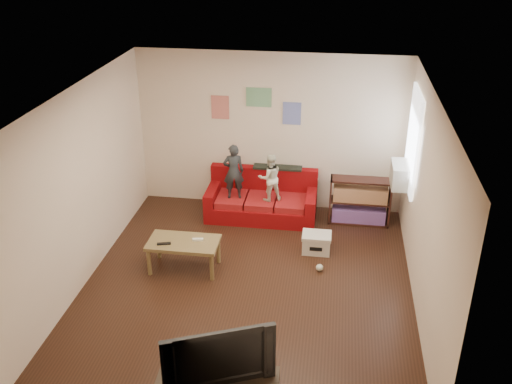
# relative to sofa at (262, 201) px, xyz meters

# --- Properties ---
(room_shell) EXTENTS (4.52, 5.02, 2.72)m
(room_shell) POSITION_rel_sofa_xyz_m (0.08, -2.06, 1.08)
(room_shell) COLOR #351D12
(room_shell) RESTS_ON ground
(sofa) EXTENTS (1.83, 0.84, 0.81)m
(sofa) POSITION_rel_sofa_xyz_m (0.00, 0.00, 0.00)
(sofa) COLOR maroon
(sofa) RESTS_ON ground
(child_a) EXTENTS (0.39, 0.30, 0.94)m
(child_a) POSITION_rel_sofa_xyz_m (-0.45, -0.16, 0.59)
(child_a) COLOR #262A2D
(child_a) RESTS_ON sofa
(child_b) EXTENTS (0.48, 0.43, 0.81)m
(child_b) POSITION_rel_sofa_xyz_m (0.15, -0.16, 0.52)
(child_b) COLOR silver
(child_b) RESTS_ON sofa
(coffee_table) EXTENTS (1.01, 0.55, 0.45)m
(coffee_table) POSITION_rel_sofa_xyz_m (-0.89, -1.79, 0.12)
(coffee_table) COLOR olive
(coffee_table) RESTS_ON ground
(remote) EXTENTS (0.20, 0.10, 0.02)m
(remote) POSITION_rel_sofa_xyz_m (-1.14, -1.91, 0.19)
(remote) COLOR black
(remote) RESTS_ON coffee_table
(game_controller) EXTENTS (0.16, 0.07, 0.03)m
(game_controller) POSITION_rel_sofa_xyz_m (-0.69, -1.74, 0.20)
(game_controller) COLOR white
(game_controller) RESTS_ON coffee_table
(bookshelf) EXTENTS (0.99, 0.30, 0.79)m
(bookshelf) POSITION_rel_sofa_xyz_m (1.63, -0.03, 0.08)
(bookshelf) COLOR black
(bookshelf) RESTS_ON ground
(window) EXTENTS (0.04, 1.08, 1.48)m
(window) POSITION_rel_sofa_xyz_m (2.30, -0.41, 1.37)
(window) COLOR white
(window) RESTS_ON room_shell
(ac_unit) EXTENTS (0.28, 0.55, 0.35)m
(ac_unit) POSITION_rel_sofa_xyz_m (2.18, -0.41, 0.81)
(ac_unit) COLOR #B7B2A3
(ac_unit) RESTS_ON window
(artwork_left) EXTENTS (0.30, 0.01, 0.40)m
(artwork_left) POSITION_rel_sofa_xyz_m (-0.77, 0.42, 1.48)
(artwork_left) COLOR #D87266
(artwork_left) RESTS_ON room_shell
(artwork_center) EXTENTS (0.42, 0.01, 0.32)m
(artwork_center) POSITION_rel_sofa_xyz_m (-0.12, 0.42, 1.68)
(artwork_center) COLOR #72B27F
(artwork_center) RESTS_ON room_shell
(artwork_right) EXTENTS (0.30, 0.01, 0.38)m
(artwork_right) POSITION_rel_sofa_xyz_m (0.43, 0.42, 1.43)
(artwork_right) COLOR #727FCC
(artwork_right) RESTS_ON room_shell
(file_box) EXTENTS (0.44, 0.33, 0.30)m
(file_box) POSITION_rel_sofa_xyz_m (0.98, -1.05, -0.12)
(file_box) COLOR white
(file_box) RESTS_ON ground
(television) EXTENTS (1.09, 0.57, 0.65)m
(television) POSITION_rel_sofa_xyz_m (0.14, -4.31, 0.51)
(television) COLOR black
(television) RESTS_ON tv_stand
(tissue) EXTENTS (0.12, 0.12, 0.11)m
(tissue) POSITION_rel_sofa_xyz_m (1.05, -1.58, -0.22)
(tissue) COLOR beige
(tissue) RESTS_ON ground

